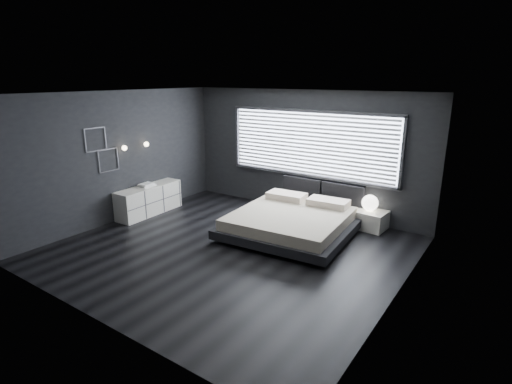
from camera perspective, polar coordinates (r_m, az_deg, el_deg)
The scene contains 12 objects.
room at distance 7.02m, azimuth -3.94°, elevation 2.32°, with size 6.04×6.00×2.80m.
window at distance 9.10m, azimuth 7.71°, elevation 6.78°, with size 4.14×0.09×1.52m.
headboard at distance 9.12m, azimuth 9.41°, elevation 0.02°, with size 1.96×0.16×0.52m.
sconce_near at distance 9.05m, azimuth -18.30°, elevation 5.99°, with size 0.18×0.11×0.11m.
sconce_far at distance 9.42m, azimuth -15.41°, elevation 6.61°, with size 0.18×0.11×0.11m.
wall_art_upper at distance 8.75m, azimuth -21.93°, elevation 6.97°, with size 0.01×0.48×0.48m.
wall_art_lower at distance 8.97m, azimuth -20.30°, elevation 4.28°, with size 0.01×0.48×0.48m.
bed at distance 8.03m, azimuth 5.00°, elevation -4.23°, with size 2.53×2.43×0.61m.
nightstand at distance 8.71m, azimuth 15.93°, elevation -3.81°, with size 0.66×0.55×0.38m, color silver.
orb_lamp at distance 8.61m, azimuth 15.97°, elevation -1.50°, with size 0.34×0.34×0.34m, color white.
dresser at distance 9.55m, azimuth -15.01°, elevation -1.09°, with size 0.53×1.67×0.66m.
book_stack at distance 9.44m, azimuth -15.36°, elevation 0.99°, with size 0.27×0.36×0.07m.
Camera 1 is at (4.25, -5.32, 3.09)m, focal length 28.00 mm.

